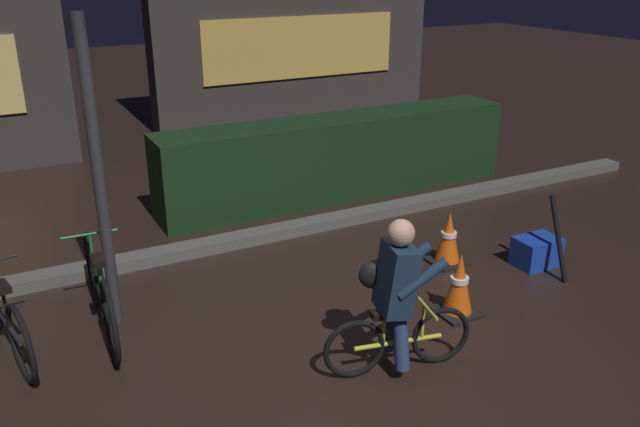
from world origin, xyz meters
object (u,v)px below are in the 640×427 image
cyclist (396,296)px  parked_bike_center_left (100,292)px  street_post (99,180)px  closed_umbrella (558,238)px  traffic_cone_far (448,239)px  blue_crate (536,251)px  traffic_cone_near (459,285)px  parked_bike_left_mid (3,317)px

cyclist → parked_bike_center_left: bearing=150.9°
parked_bike_center_left → street_post: bearing=-48.4°
closed_umbrella → cyclist: bearing=113.1°
street_post → parked_bike_center_left: (-0.12, -0.10, -0.94)m
traffic_cone_far → cyclist: size_ratio=0.45×
closed_umbrella → blue_crate: bearing=8.9°
street_post → blue_crate: bearing=-12.5°
blue_crate → traffic_cone_far: bearing=148.9°
traffic_cone_near → traffic_cone_far: (0.57, 0.87, -0.01)m
parked_bike_center_left → traffic_cone_far: size_ratio=3.03×
cyclist → closed_umbrella: 2.39m
blue_crate → parked_bike_left_mid: bearing=170.8°
street_post → closed_umbrella: size_ratio=3.05×
cyclist → closed_umbrella: (2.31, 0.57, -0.23)m
parked_bike_left_mid → blue_crate: size_ratio=3.48×
parked_bike_left_mid → traffic_cone_near: 3.76m
street_post → traffic_cone_far: 3.46m
parked_bike_center_left → cyclist: (1.85, -1.63, 0.27)m
street_post → traffic_cone_near: bearing=-25.7°
parked_bike_left_mid → traffic_cone_far: bearing=-105.3°
parked_bike_center_left → traffic_cone_far: bearing=-93.0°
parked_bike_center_left → cyclist: 2.48m
closed_umbrella → street_post: bearing=83.3°
traffic_cone_near → traffic_cone_far: bearing=56.7°
parked_bike_center_left → traffic_cone_near: (2.82, -1.20, -0.07)m
traffic_cone_far → blue_crate: size_ratio=1.28×
traffic_cone_far → parked_bike_left_mid: bearing=175.5°
cyclist → closed_umbrella: cyclist is taller
parked_bike_left_mid → blue_crate: parked_bike_left_mid is taller
closed_umbrella → traffic_cone_far: bearing=56.3°
traffic_cone_near → closed_umbrella: closed_umbrella is taller
cyclist → parked_bike_left_mid: bearing=160.3°
traffic_cone_far → closed_umbrella: closed_umbrella is taller
traffic_cone_near → closed_umbrella: 1.35m
cyclist → traffic_cone_far: bearing=52.1°
blue_crate → cyclist: 2.50m
parked_bike_left_mid → blue_crate: bearing=-109.9°
parked_bike_left_mid → traffic_cone_near: size_ratio=2.61×
traffic_cone_near → blue_crate: bearing=16.6°
traffic_cone_far → traffic_cone_near: bearing=-123.3°
street_post → cyclist: size_ratio=2.08×
traffic_cone_far → closed_umbrella: bearing=-42.9°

